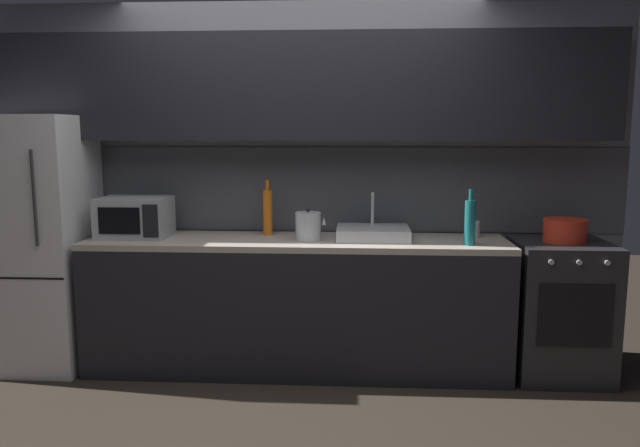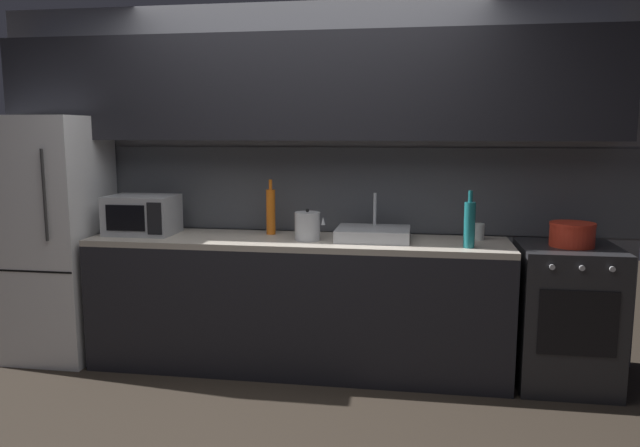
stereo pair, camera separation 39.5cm
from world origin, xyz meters
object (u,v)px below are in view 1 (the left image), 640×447
at_px(kettle, 308,226).
at_px(refrigerator, 38,242).
at_px(microwave, 135,217).
at_px(mug_clear, 474,229).
at_px(wine_bottle_orange, 268,212).
at_px(cooking_pot, 565,230).
at_px(wine_bottle_teal, 470,222).
at_px(oven_range, 559,309).

bearing_deg(kettle, refrigerator, 178.43).
distance_m(refrigerator, microwave, 0.70).
bearing_deg(refrigerator, mug_clear, 2.75).
bearing_deg(wine_bottle_orange, refrigerator, -174.63).
xyz_separation_m(wine_bottle_orange, cooking_pot, (1.96, -0.15, -0.09)).
bearing_deg(wine_bottle_teal, mug_clear, 73.78).
relative_size(microwave, wine_bottle_orange, 1.20).
xyz_separation_m(oven_range, wine_bottle_teal, (-0.63, -0.15, 0.60)).
relative_size(oven_range, kettle, 4.27).
relative_size(microwave, cooking_pot, 1.67).
distance_m(refrigerator, mug_clear, 2.98).
xyz_separation_m(kettle, mug_clear, (1.11, 0.19, -0.04)).
height_order(wine_bottle_teal, mug_clear, wine_bottle_teal).
bearing_deg(cooking_pot, kettle, -178.24).
xyz_separation_m(wine_bottle_teal, mug_clear, (0.09, 0.29, -0.09)).
bearing_deg(wine_bottle_orange, cooking_pot, -4.29).
bearing_deg(oven_range, cooking_pot, 7.46).
xyz_separation_m(kettle, cooking_pot, (1.67, 0.05, -0.02)).
bearing_deg(wine_bottle_orange, microwave, -171.74).
bearing_deg(cooking_pot, wine_bottle_teal, -166.71).
bearing_deg(wine_bottle_orange, mug_clear, -0.18).
relative_size(mug_clear, cooking_pot, 0.40).
bearing_deg(refrigerator, cooking_pot, 0.00).
bearing_deg(refrigerator, wine_bottle_teal, -2.98).
distance_m(wine_bottle_teal, wine_bottle_orange, 1.36).
bearing_deg(cooking_pot, oven_range, -172.54).
xyz_separation_m(wine_bottle_teal, wine_bottle_orange, (-1.32, 0.30, 0.01)).
relative_size(wine_bottle_teal, mug_clear, 3.24).
xyz_separation_m(oven_range, kettle, (-1.66, -0.05, 0.54)).
distance_m(kettle, mug_clear, 1.13).
bearing_deg(microwave, refrigerator, -178.45).
height_order(kettle, wine_bottle_teal, wine_bottle_teal).
distance_m(wine_bottle_orange, cooking_pot, 1.97).
relative_size(kettle, wine_bottle_teal, 0.60).
distance_m(kettle, wine_bottle_teal, 1.03).
relative_size(refrigerator, wine_bottle_orange, 4.49).
height_order(microwave, cooking_pot, microwave).
height_order(refrigerator, wine_bottle_orange, refrigerator).
height_order(microwave, mug_clear, microwave).
bearing_deg(oven_range, refrigerator, 179.98).
xyz_separation_m(wine_bottle_teal, cooking_pot, (0.64, 0.15, -0.07)).
distance_m(kettle, wine_bottle_orange, 0.36).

